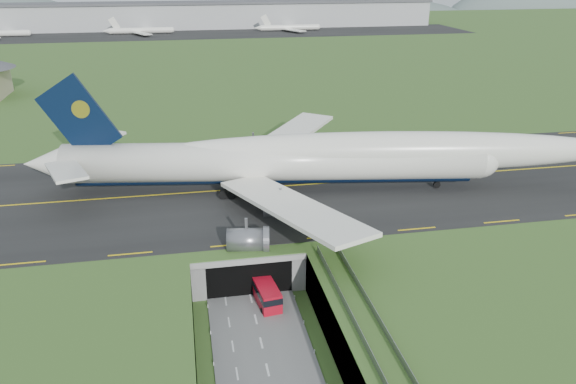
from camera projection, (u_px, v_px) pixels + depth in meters
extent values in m
plane|color=#406327|center=(258.00, 330.00, 71.58)|extent=(900.00, 900.00, 0.00)
cube|color=gray|center=(257.00, 310.00, 70.44)|extent=(800.00, 800.00, 6.00)
cube|color=slate|center=(267.00, 368.00, 64.73)|extent=(12.00, 75.00, 0.20)
cube|color=black|center=(232.00, 190.00, 99.27)|extent=(800.00, 44.00, 0.18)
cube|color=gray|center=(240.00, 227.00, 86.76)|extent=(16.00, 22.00, 1.00)
cube|color=gray|center=(196.00, 245.00, 86.50)|extent=(2.00, 22.00, 6.00)
cube|color=gray|center=(285.00, 238.00, 88.92)|extent=(2.00, 22.00, 6.00)
cube|color=black|center=(245.00, 260.00, 83.36)|extent=(12.00, 12.00, 5.00)
cube|color=#A8A8A3|center=(249.00, 261.00, 76.68)|extent=(17.00, 0.50, 0.80)
cube|color=#A8A8A3|center=(395.00, 381.00, 54.46)|extent=(3.00, 53.00, 0.50)
cube|color=gray|center=(382.00, 376.00, 53.94)|extent=(0.06, 53.00, 1.00)
cube|color=gray|center=(409.00, 373.00, 54.42)|extent=(0.06, 53.00, 1.00)
cylinder|color=#A8A8A3|center=(351.00, 320.00, 68.78)|extent=(0.90, 0.90, 5.60)
cylinder|color=white|center=(275.00, 161.00, 97.22)|extent=(72.42, 17.73, 6.80)
sphere|color=white|center=(480.00, 159.00, 98.37)|extent=(7.60, 7.60, 6.66)
cone|color=white|center=(45.00, 164.00, 95.95)|extent=(8.33, 7.52, 6.46)
ellipsoid|color=white|center=(387.00, 152.00, 97.26)|extent=(83.02, 18.85, 7.14)
ellipsoid|color=black|center=(475.00, 154.00, 98.02)|extent=(5.16, 3.67, 2.38)
cylinder|color=black|center=(275.00, 176.00, 98.22)|extent=(68.25, 13.29, 2.86)
cube|color=white|center=(284.00, 139.00, 113.40)|extent=(25.73, 29.47, 2.86)
cube|color=white|center=(95.00, 141.00, 102.92)|extent=(10.83, 12.23, 1.09)
cube|color=white|center=(291.00, 206.00, 81.97)|extent=(18.46, 32.37, 2.86)
cube|color=white|center=(66.00, 171.00, 88.19)|extent=(8.36, 12.62, 1.09)
cube|color=black|center=(79.00, 118.00, 93.15)|extent=(13.45, 2.69, 15.03)
cylinder|color=gold|center=(81.00, 109.00, 92.57)|extent=(3.05, 1.19, 2.97)
cylinder|color=slate|center=(278.00, 165.00, 108.22)|extent=(5.99, 4.31, 3.51)
cylinder|color=slate|center=(253.00, 148.00, 118.38)|extent=(5.99, 4.31, 3.51)
cylinder|color=slate|center=(280.00, 208.00, 89.56)|extent=(5.99, 4.31, 3.51)
cylinder|color=slate|center=(247.00, 240.00, 79.09)|extent=(5.99, 4.31, 3.51)
cylinder|color=black|center=(437.00, 185.00, 99.94)|extent=(1.24, 0.70, 1.17)
cube|color=black|center=(248.00, 186.00, 98.80)|extent=(7.43, 8.32, 1.49)
cube|color=#B60C1E|center=(266.00, 293.00, 76.62)|extent=(3.46, 7.22, 2.78)
cube|color=black|center=(266.00, 289.00, 76.41)|extent=(3.53, 7.32, 0.93)
cube|color=black|center=(266.00, 300.00, 77.06)|extent=(3.22, 6.74, 0.46)
cylinder|color=black|center=(262.00, 310.00, 74.65)|extent=(0.43, 0.87, 0.83)
cylinder|color=black|center=(253.00, 292.00, 78.72)|extent=(0.43, 0.87, 0.83)
cylinder|color=black|center=(280.00, 307.00, 75.35)|extent=(0.43, 0.87, 0.83)
cylinder|color=black|center=(270.00, 290.00, 79.42)|extent=(0.43, 0.87, 0.83)
cube|color=#B2B2B2|center=(189.00, 16.00, 339.15)|extent=(300.00, 22.00, 15.00)
cube|color=#4C4C51|center=(188.00, 3.00, 336.30)|extent=(302.00, 24.00, 1.20)
cube|color=black|center=(191.00, 34.00, 314.67)|extent=(320.00, 50.00, 0.08)
cylinder|color=white|center=(141.00, 30.00, 313.66)|extent=(34.00, 3.20, 3.20)
cylinder|color=white|center=(290.00, 27.00, 328.30)|extent=(34.00, 3.20, 3.20)
ellipsoid|color=slate|center=(327.00, 22.00, 484.68)|extent=(260.00, 91.00, 44.00)
ellipsoid|color=slate|center=(536.00, 18.00, 519.23)|extent=(180.00, 63.00, 60.00)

